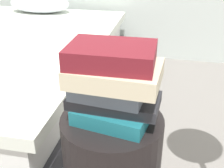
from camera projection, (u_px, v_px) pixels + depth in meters
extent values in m
cube|color=#2D2D33|center=(1.00, 84.00, 2.16)|extent=(1.57, 2.05, 0.22)
ellipsoid|color=silver|center=(40.00, 4.00, 2.67)|extent=(0.57, 0.30, 0.16)
cube|color=#1E727F|center=(115.00, 111.00, 0.99)|extent=(0.27, 0.23, 0.05)
cube|color=#28282D|center=(114.00, 101.00, 0.97)|extent=(0.30, 0.16, 0.04)
cube|color=slate|center=(109.00, 87.00, 0.95)|extent=(0.25, 0.18, 0.06)
cube|color=beige|center=(115.00, 74.00, 0.91)|extent=(0.29, 0.21, 0.06)
cube|color=maroon|center=(111.00, 55.00, 0.89)|extent=(0.27, 0.19, 0.06)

